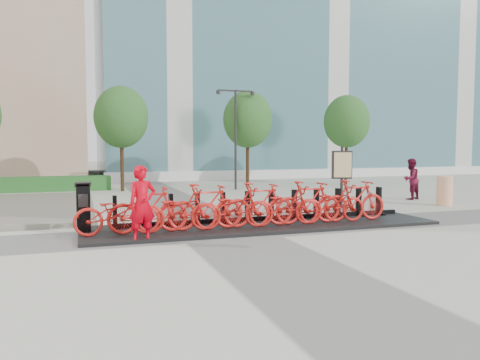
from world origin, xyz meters
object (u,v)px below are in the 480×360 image
object	(u,v)px
bike_0	(117,213)
kiosk	(83,208)
construction_barrel	(445,191)
map_sign	(342,167)
worker_red	(142,204)
pedestrian	(411,179)

from	to	relation	value
bike_0	kiosk	distance (m)	1.02
bike_0	construction_barrel	world-z (taller)	bike_0
construction_barrel	map_sign	size ratio (longest dim) A/B	0.50
map_sign	worker_red	bearing A→B (deg)	-134.69
worker_red	pedestrian	world-z (taller)	worker_red
pedestrian	map_sign	distance (m)	4.42
kiosk	map_sign	bearing A→B (deg)	11.74
bike_0	kiosk	bearing A→B (deg)	48.21
pedestrian	construction_barrel	size ratio (longest dim) A/B	1.55
bike_0	construction_barrel	size ratio (longest dim) A/B	1.85
kiosk	map_sign	xyz separation A→B (m)	(8.65, 2.34, 0.76)
worker_red	construction_barrel	distance (m)	11.84
construction_barrel	map_sign	xyz separation A→B (m)	(-4.01, 0.54, 0.90)
pedestrian	map_sign	size ratio (longest dim) A/B	0.77
bike_0	map_sign	world-z (taller)	map_sign
bike_0	map_sign	bearing A→B (deg)	-69.02
pedestrian	bike_0	bearing A→B (deg)	2.64
worker_red	construction_barrel	xyz separation A→B (m)	(11.40, 3.18, -0.33)
kiosk	worker_red	bearing A→B (deg)	-51.04
kiosk	map_sign	distance (m)	8.99
construction_barrel	kiosk	bearing A→B (deg)	-171.91
kiosk	construction_barrel	distance (m)	12.79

